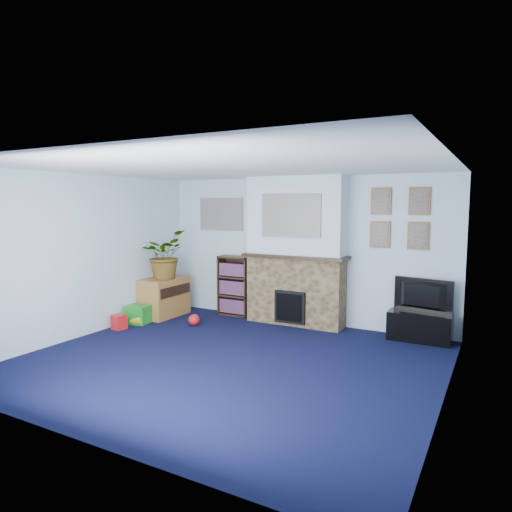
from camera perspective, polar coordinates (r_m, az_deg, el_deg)
The scene contains 26 objects.
floor at distance 5.87m, azimuth -3.35°, elevation -12.94°, with size 5.00×4.50×0.01m, color black.
ceiling at distance 5.56m, azimuth -3.51°, elevation 11.08°, with size 5.00×4.50×0.01m, color white.
wall_back at distance 7.58m, azimuth 5.62°, elevation 0.73°, with size 5.00×0.04×2.40m, color silver.
wall_front at distance 3.90m, azimuth -21.30°, elevation -5.06°, with size 5.00×0.04×2.40m, color silver.
wall_left at distance 7.23m, azimuth -20.48°, elevation 0.08°, with size 0.04×4.50×2.40m, color silver.
wall_right at distance 4.78m, azimuth 22.96°, elevation -3.08°, with size 0.04×4.50×2.40m, color silver.
chimney_breast at distance 7.40m, azimuth 5.00°, elevation 0.47°, with size 1.72×0.50×2.40m.
collage_main at distance 7.17m, azimuth 4.37°, elevation 5.06°, with size 1.00×0.03×0.68m, color gray.
collage_left at distance 8.26m, azimuth -4.36°, elevation 5.24°, with size 0.90×0.03×0.58m, color gray.
portrait_tl at distance 7.12m, azimuth 15.37°, elevation 6.62°, with size 0.30×0.03×0.40m, color brown.
portrait_tr at distance 7.01m, azimuth 19.77°, elevation 6.48°, with size 0.30×0.03×0.40m, color brown.
portrait_bl at distance 7.13m, azimuth 15.25°, elevation 2.60°, with size 0.30×0.03×0.40m, color brown.
portrait_br at distance 7.03m, azimuth 19.62°, elevation 2.40°, with size 0.30×0.03×0.40m, color brown.
tv_stand at distance 7.02m, azimuth 19.78°, elevation -8.18°, with size 0.87×0.37×0.41m, color black.
television at distance 6.94m, azimuth 19.94°, elevation -4.71°, with size 0.84×0.11×0.48m, color black.
bookshelf at distance 8.09m, azimuth -2.63°, elevation -3.89°, with size 0.58×0.28×1.05m.
sideboard at distance 8.19m, azimuth -11.38°, elevation -4.95°, with size 0.48×0.87×0.68m, color #A77035.
potted_plant at distance 8.01m, azimuth -11.46°, elevation 0.19°, with size 0.75×0.65×0.84m, color #26661E.
mantel_clock at distance 7.40m, azimuth 4.10°, elevation 0.76°, with size 0.10×0.06×0.14m, color gold.
mantel_candle at distance 7.25m, azimuth 6.78°, elevation 0.70°, with size 0.05×0.05×0.16m, color #B2BFC6.
mantel_teddy at distance 7.56m, azimuth 1.48°, elevation 0.86°, with size 0.14×0.14×0.14m, color gray.
mantel_can at distance 7.10m, azimuth 9.98°, elevation 0.37°, with size 0.05×0.05×0.11m, color red.
green_crate at distance 7.83m, azimuth -14.56°, elevation -7.13°, with size 0.37×0.30×0.30m, color #198C26.
toy_ball at distance 7.52m, azimuth -7.75°, elevation -7.93°, with size 0.18×0.18×0.18m, color red.
toy_block at distance 7.55m, azimuth -16.73°, elevation -7.94°, with size 0.19×0.19×0.23m, color red.
toy_tube at distance 7.76m, azimuth -14.80°, elevation -7.80°, with size 0.13×0.13×0.28m, color yellow.
Camera 1 is at (2.94, -4.70, 1.95)m, focal length 32.00 mm.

